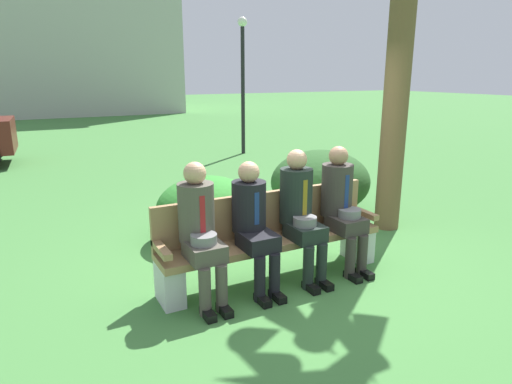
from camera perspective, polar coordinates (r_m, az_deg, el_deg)
name	(u,v)px	position (r m, az deg, el deg)	size (l,w,h in m)	color
ground_plane	(291,262)	(5.20, 4.55, -8.89)	(80.00, 80.00, 0.00)	#407939
park_bench	(271,237)	(4.68, 1.93, -5.81)	(2.44, 0.44, 0.90)	#99754C
seated_man_leftmost	(200,227)	(4.14, -7.17, -4.41)	(0.34, 0.72, 1.32)	#4C473D
seated_man_centerleft	(253,220)	(4.35, -0.37, -3.56)	(0.34, 0.72, 1.28)	black
seated_man_centerright	(300,209)	(4.61, 5.69, -2.15)	(0.34, 0.72, 1.35)	#1E2823
seated_man_rightmost	(342,202)	(4.91, 10.88, -1.30)	(0.34, 0.72, 1.35)	#38332D
shrub_near_bench	(207,208)	(5.81, -6.31, -2.02)	(1.31, 1.20, 0.82)	#2E7B2B
shrub_mid_lawn	(320,182)	(6.91, 8.24, 1.30)	(1.56, 1.43, 0.97)	#285224
street_lamp	(243,72)	(11.94, -1.70, 15.13)	(0.24, 0.24, 3.47)	black
building_backdrop	(61,9)	(27.87, -23.69, 20.62)	(11.37, 8.53, 10.79)	#ADADA5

